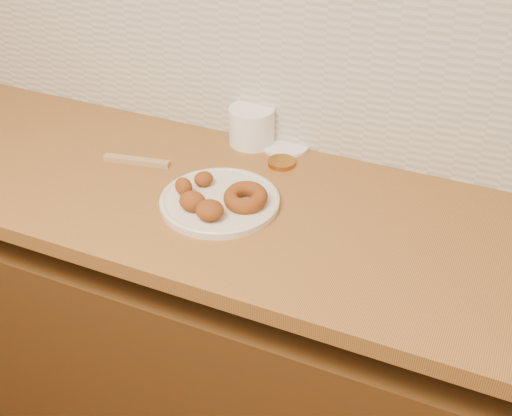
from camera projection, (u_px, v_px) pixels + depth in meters
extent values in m
cube|color=#49270E|center=(293.00, 370.00, 1.73)|extent=(3.60, 0.60, 0.77)
cube|color=#9A5F36|center=(66.00, 162.00, 1.67)|extent=(2.30, 0.62, 0.04)
cube|color=beige|center=(350.00, 42.00, 1.49)|extent=(3.60, 0.02, 0.60)
cylinder|color=beige|center=(220.00, 201.00, 1.47)|extent=(0.27, 0.27, 0.02)
torus|color=brown|center=(245.00, 197.00, 1.44)|extent=(0.11, 0.11, 0.05)
ellipsoid|color=brown|center=(204.00, 179.00, 1.50)|extent=(0.06, 0.06, 0.03)
ellipsoid|color=brown|center=(184.00, 187.00, 1.46)|extent=(0.06, 0.05, 0.04)
ellipsoid|color=brown|center=(192.00, 201.00, 1.41)|extent=(0.07, 0.06, 0.05)
ellipsoid|color=brown|center=(210.00, 210.00, 1.39)|extent=(0.06, 0.06, 0.04)
cylinder|color=white|center=(252.00, 126.00, 1.69)|extent=(0.15, 0.15, 0.10)
cylinder|color=white|center=(285.00, 145.00, 1.69)|extent=(0.15, 0.15, 0.01)
cylinder|color=#A86825|center=(282.00, 162.00, 1.62)|extent=(0.09, 0.09, 0.01)
cube|color=#A68456|center=(137.00, 161.00, 1.62)|extent=(0.17, 0.05, 0.01)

